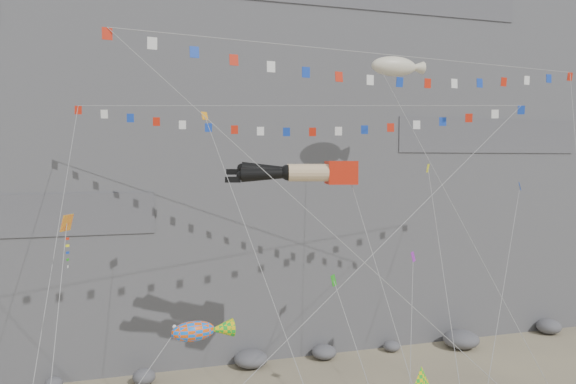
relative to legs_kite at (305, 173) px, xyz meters
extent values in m
cube|color=slate|center=(-0.69, 25.62, 9.90)|extent=(80.00, 28.00, 50.00)
cube|color=red|center=(2.00, -0.49, 0.01)|extent=(2.13, 2.58, 1.33)
cylinder|color=#D4B284|center=(-0.04, -0.66, 0.01)|extent=(2.42, 1.50, 0.98)
sphere|color=black|center=(-1.13, -0.39, 0.01)|extent=(0.90, 0.90, 0.90)
cone|color=black|center=(-2.42, -0.07, -0.07)|extent=(2.80, 1.45, 0.92)
cube|color=black|center=(-4.16, 0.37, -0.37)|extent=(0.94, 0.59, 0.33)
cylinder|color=#D4B284|center=(0.28, 0.63, 0.01)|extent=(2.42, 1.50, 0.98)
sphere|color=black|center=(-0.81, 0.90, 0.01)|extent=(0.90, 0.90, 0.90)
cone|color=black|center=(-2.10, 1.22, 0.14)|extent=(2.82, 1.45, 0.98)
cube|color=black|center=(-3.83, 1.66, 0.04)|extent=(0.94, 0.59, 0.33)
cylinder|color=gray|center=(1.72, -7.55, -7.52)|extent=(0.03, 0.03, 20.65)
cylinder|color=gray|center=(-6.86, -3.41, -5.42)|extent=(0.03, 0.03, 28.61)
cylinder|color=gray|center=(8.13, -5.72, -4.22)|extent=(0.03, 0.03, 24.34)
cylinder|color=gray|center=(10.72, -1.30, -3.86)|extent=(0.03, 0.03, 26.45)
cylinder|color=gray|center=(-3.60, -6.03, -5.91)|extent=(0.03, 0.03, 23.95)
cylinder|color=gray|center=(3.22, -6.48, -9.94)|extent=(0.03, 0.03, 14.56)
cylinder|color=gray|center=(5.18, -6.95, -7.41)|extent=(0.03, 0.03, 21.36)
cylinder|color=gray|center=(8.02, -6.74, -7.95)|extent=(0.03, 0.03, 19.79)
camera|label=1|loc=(-10.58, -30.45, 0.64)|focal=35.00mm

